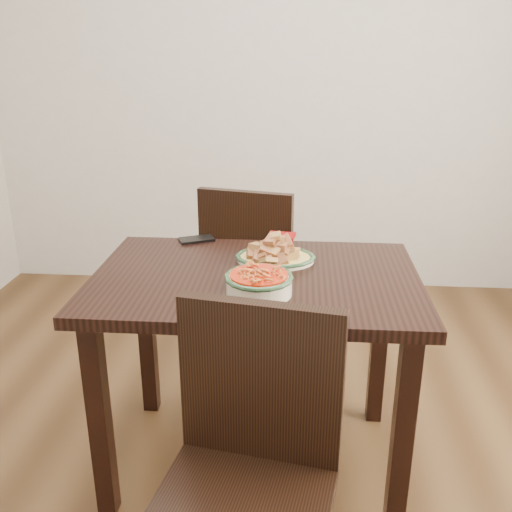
# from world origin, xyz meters

# --- Properties ---
(floor) EXTENTS (3.50, 3.50, 0.00)m
(floor) POSITION_xyz_m (0.00, 0.00, 0.00)
(floor) COLOR #3C2613
(floor) RESTS_ON ground
(wall_back) EXTENTS (3.50, 0.10, 2.60)m
(wall_back) POSITION_xyz_m (0.00, 1.75, 1.30)
(wall_back) COLOR beige
(wall_back) RESTS_ON ground
(dining_table) EXTENTS (1.09, 0.72, 0.75)m
(dining_table) POSITION_xyz_m (0.00, 0.03, 0.64)
(dining_table) COLOR black
(dining_table) RESTS_ON ground
(chair_far) EXTENTS (0.50, 0.50, 0.89)m
(chair_far) POSITION_xyz_m (-0.06, 0.72, 0.50)
(chair_far) COLOR black
(chair_far) RESTS_ON ground
(chair_near) EXTENTS (0.49, 0.49, 0.89)m
(chair_near) POSITION_xyz_m (0.04, -0.59, 0.50)
(chair_near) COLOR black
(chair_near) RESTS_ON ground
(fish_plate) EXTENTS (0.27, 0.21, 0.11)m
(fish_plate) POSITION_xyz_m (0.06, 0.16, 0.79)
(fish_plate) COLOR white
(fish_plate) RESTS_ON dining_table
(noodle_bowl) EXTENTS (0.21, 0.21, 0.08)m
(noodle_bowl) POSITION_xyz_m (0.03, -0.13, 0.79)
(noodle_bowl) COLOR beige
(noodle_bowl) RESTS_ON dining_table
(smartphone) EXTENTS (0.15, 0.12, 0.01)m
(smartphone) POSITION_xyz_m (-0.25, 0.36, 0.76)
(smartphone) COLOR black
(smartphone) RESTS_ON dining_table
(napkin) EXTENTS (0.12, 0.10, 0.01)m
(napkin) POSITION_xyz_m (0.07, 0.42, 0.76)
(napkin) COLOR maroon
(napkin) RESTS_ON dining_table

